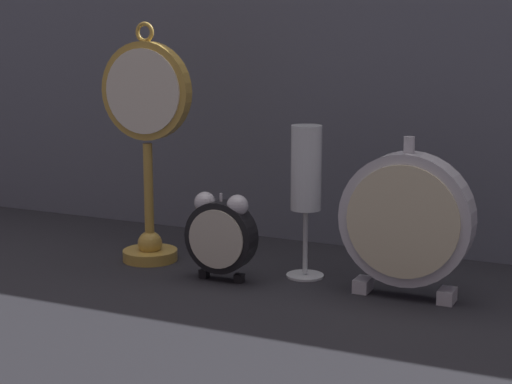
{
  "coord_description": "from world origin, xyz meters",
  "views": [
    {
      "loc": [
        0.48,
        -0.94,
        0.35
      ],
      "look_at": [
        0.0,
        0.08,
        0.13
      ],
      "focal_mm": 60.0,
      "sensor_mm": 36.0,
      "label": 1
    }
  ],
  "objects_px": {
    "alarm_clock_twin_bell": "(221,233)",
    "champagne_flute": "(306,179)",
    "pocket_watch_on_stand": "(147,138)",
    "mantel_clock_silver": "(406,220)"
  },
  "relations": [
    {
      "from": "pocket_watch_on_stand",
      "to": "mantel_clock_silver",
      "type": "xyz_separation_m",
      "value": [
        0.39,
        -0.01,
        -0.08
      ]
    },
    {
      "from": "alarm_clock_twin_bell",
      "to": "champagne_flute",
      "type": "relative_size",
      "value": 0.57
    },
    {
      "from": "mantel_clock_silver",
      "to": "champagne_flute",
      "type": "relative_size",
      "value": 0.98
    },
    {
      "from": "pocket_watch_on_stand",
      "to": "alarm_clock_twin_bell",
      "type": "height_order",
      "value": "pocket_watch_on_stand"
    },
    {
      "from": "pocket_watch_on_stand",
      "to": "alarm_clock_twin_bell",
      "type": "xyz_separation_m",
      "value": [
        0.14,
        -0.04,
        -0.12
      ]
    },
    {
      "from": "alarm_clock_twin_bell",
      "to": "mantel_clock_silver",
      "type": "relative_size",
      "value": 0.58
    },
    {
      "from": "alarm_clock_twin_bell",
      "to": "pocket_watch_on_stand",
      "type": "bearing_deg",
      "value": 162.75
    },
    {
      "from": "alarm_clock_twin_bell",
      "to": "champagne_flute",
      "type": "distance_m",
      "value": 0.14
    },
    {
      "from": "pocket_watch_on_stand",
      "to": "mantel_clock_silver",
      "type": "relative_size",
      "value": 1.68
    },
    {
      "from": "mantel_clock_silver",
      "to": "alarm_clock_twin_bell",
      "type": "bearing_deg",
      "value": -172.32
    }
  ]
}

